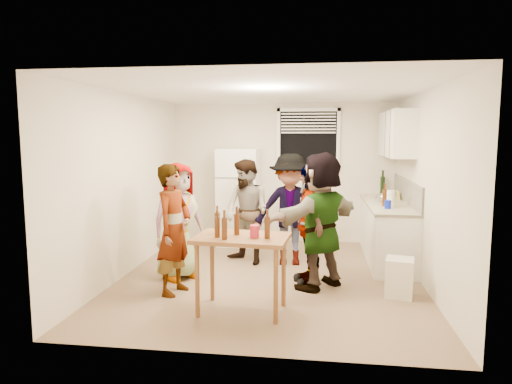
# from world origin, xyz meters

# --- Properties ---
(room) EXTENTS (4.00, 4.50, 2.50)m
(room) POSITION_xyz_m (0.00, 0.00, 0.00)
(room) COLOR beige
(room) RESTS_ON ground
(window) EXTENTS (1.12, 0.10, 1.06)m
(window) POSITION_xyz_m (0.45, 2.21, 1.85)
(window) COLOR white
(window) RESTS_ON room
(refrigerator) EXTENTS (0.70, 0.70, 1.70)m
(refrigerator) POSITION_xyz_m (-0.75, 1.88, 0.85)
(refrigerator) COLOR white
(refrigerator) RESTS_ON ground
(counter_lower) EXTENTS (0.60, 2.20, 0.86)m
(counter_lower) POSITION_xyz_m (1.70, 1.15, 0.43)
(counter_lower) COLOR white
(counter_lower) RESTS_ON ground
(countertop) EXTENTS (0.64, 2.22, 0.04)m
(countertop) POSITION_xyz_m (1.70, 1.15, 0.88)
(countertop) COLOR beige
(countertop) RESTS_ON counter_lower
(backsplash) EXTENTS (0.03, 2.20, 0.36)m
(backsplash) POSITION_xyz_m (1.99, 1.15, 1.08)
(backsplash) COLOR #AFABA0
(backsplash) RESTS_ON countertop
(upper_cabinets) EXTENTS (0.34, 1.60, 0.70)m
(upper_cabinets) POSITION_xyz_m (1.83, 1.35, 1.95)
(upper_cabinets) COLOR white
(upper_cabinets) RESTS_ON room
(kettle) EXTENTS (0.28, 0.26, 0.19)m
(kettle) POSITION_xyz_m (1.65, 1.16, 0.90)
(kettle) COLOR silver
(kettle) RESTS_ON countertop
(paper_towel) EXTENTS (0.11, 0.11, 0.24)m
(paper_towel) POSITION_xyz_m (1.68, 0.73, 0.90)
(paper_towel) COLOR white
(paper_towel) RESTS_ON countertop
(wine_bottle) EXTENTS (0.08, 0.08, 0.32)m
(wine_bottle) POSITION_xyz_m (1.75, 2.10, 0.90)
(wine_bottle) COLOR black
(wine_bottle) RESTS_ON countertop
(beer_bottle_counter) EXTENTS (0.06, 0.06, 0.25)m
(beer_bottle_counter) POSITION_xyz_m (1.60, 0.77, 0.90)
(beer_bottle_counter) COLOR #47230C
(beer_bottle_counter) RESTS_ON countertop
(blue_cup) EXTENTS (0.09, 0.09, 0.12)m
(blue_cup) POSITION_xyz_m (1.62, 0.54, 0.90)
(blue_cup) COLOR #0D1EB0
(blue_cup) RESTS_ON countertop
(picture_frame) EXTENTS (0.02, 0.17, 0.14)m
(picture_frame) POSITION_xyz_m (1.92, 1.52, 0.97)
(picture_frame) COLOR gold
(picture_frame) RESTS_ON countertop
(trash_bin) EXTENTS (0.38, 0.38, 0.47)m
(trash_bin) POSITION_xyz_m (1.62, -0.52, 0.25)
(trash_bin) COLOR silver
(trash_bin) RESTS_ON ground
(serving_table) EXTENTS (1.05, 0.75, 0.85)m
(serving_table) POSITION_xyz_m (-0.18, -1.24, 0.00)
(serving_table) COLOR brown
(serving_table) RESTS_ON ground
(beer_bottle_table) EXTENTS (0.06, 0.06, 0.22)m
(beer_bottle_table) POSITION_xyz_m (-0.42, -1.33, 0.85)
(beer_bottle_table) COLOR #47230C
(beer_bottle_table) RESTS_ON serving_table
(red_cup) EXTENTS (0.10, 0.10, 0.13)m
(red_cup) POSITION_xyz_m (-0.03, -1.29, 0.85)
(red_cup) COLOR #BE253C
(red_cup) RESTS_ON serving_table
(guest_grey) EXTENTS (1.69, 1.61, 0.50)m
(guest_grey) POSITION_xyz_m (-1.22, -0.17, 0.00)
(guest_grey) COLOR gray
(guest_grey) RESTS_ON ground
(guest_stripe) EXTENTS (1.68, 0.95, 0.38)m
(guest_stripe) POSITION_xyz_m (-1.09, -0.76, 0.00)
(guest_stripe) COLOR #141933
(guest_stripe) RESTS_ON ground
(guest_back_left) EXTENTS (1.54, 1.73, 0.60)m
(guest_back_left) POSITION_xyz_m (-0.42, 0.68, 0.00)
(guest_back_left) COLOR brown
(guest_back_left) RESTS_ON ground
(guest_back_right) EXTENTS (1.19, 1.73, 0.62)m
(guest_back_right) POSITION_xyz_m (0.23, 0.71, 0.00)
(guest_back_right) COLOR #3A3A3F
(guest_back_right) RESTS_ON ground
(guest_black) EXTENTS (1.75, 1.30, 0.38)m
(guest_black) POSITION_xyz_m (0.54, -0.16, 0.00)
(guest_black) COLOR black
(guest_black) RESTS_ON ground
(guest_orange) EXTENTS (2.36, 2.35, 0.51)m
(guest_orange) POSITION_xyz_m (0.68, -0.30, 0.00)
(guest_orange) COLOR #D48952
(guest_orange) RESTS_ON ground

